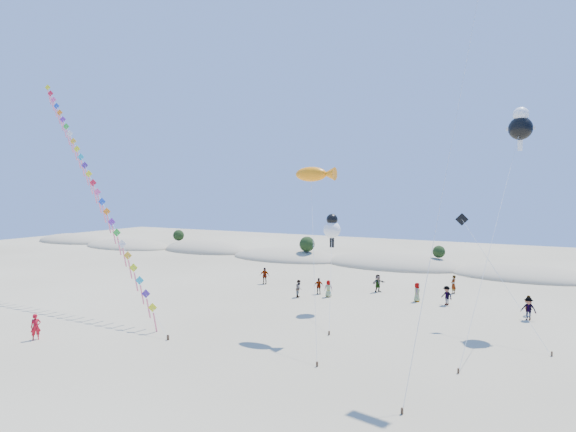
{
  "coord_description": "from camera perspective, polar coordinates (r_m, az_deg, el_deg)",
  "views": [
    {
      "loc": [
        17.35,
        -18.66,
        10.35
      ],
      "look_at": [
        0.28,
        14.0,
        8.29
      ],
      "focal_mm": 30.0,
      "sensor_mm": 36.0,
      "label": 1
    }
  ],
  "objects": [
    {
      "name": "ground",
      "position": [
        27.5,
        -15.01,
        -19.03
      ],
      "size": [
        160.0,
        160.0,
        0.0
      ],
      "primitive_type": "plane",
      "color": "gray",
      "rests_on": "ground"
    },
    {
      "name": "dune_ridge",
      "position": [
        66.63,
        13.17,
        -5.73
      ],
      "size": [
        145.3,
        11.49,
        5.57
      ],
      "color": "tan",
      "rests_on": "ground"
    },
    {
      "name": "kite_train",
      "position": [
        47.93,
        -22.48,
        4.44
      ],
      "size": [
        27.43,
        11.18,
        22.49
      ],
      "color": "#3F2D1E",
      "rests_on": "ground"
    },
    {
      "name": "fish_kite",
      "position": [
        35.16,
        3.26,
        4.94
      ],
      "size": [
        4.88,
        7.46,
        12.0
      ],
      "color": "#3F2D1E",
      "rests_on": "ground"
    },
    {
      "name": "cartoon_kite_low",
      "position": [
        41.32,
        5.24,
        -1.38
      ],
      "size": [
        3.47,
        7.78,
        8.26
      ],
      "color": "#3F2D1E",
      "rests_on": "ground"
    },
    {
      "name": "cartoon_kite_high",
      "position": [
        41.14,
        25.85,
        9.6
      ],
      "size": [
        3.44,
        13.88,
        16.59
      ],
      "color": "#3F2D1E",
      "rests_on": "ground"
    },
    {
      "name": "dark_kite",
      "position": [
        37.85,
        21.98,
        -3.69
      ],
      "size": [
        6.69,
        5.48,
        8.54
      ],
      "color": "#3F2D1E",
      "rests_on": "ground"
    },
    {
      "name": "flyer_foreground",
      "position": [
        38.08,
        -27.73,
        -11.56
      ],
      "size": [
        0.68,
        0.77,
        1.78
      ],
      "primitive_type": "imported",
      "rotation": [
        0.0,
        0.0,
        1.1
      ],
      "color": "#B30E1D",
      "rests_on": "ground"
    },
    {
      "name": "beachgoers",
      "position": [
        45.98,
        14.83,
        -8.8
      ],
      "size": [
        35.69,
        9.38,
        1.86
      ],
      "color": "slate",
      "rests_on": "ground"
    }
  ]
}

